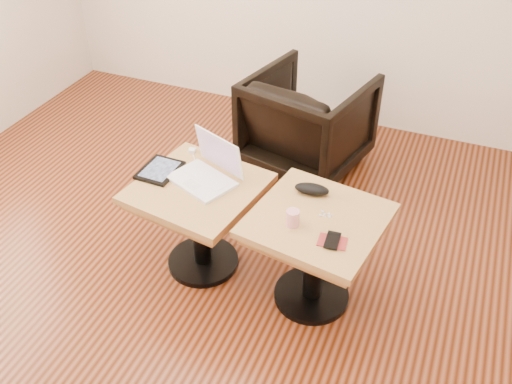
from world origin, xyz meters
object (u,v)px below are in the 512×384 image
at_px(side_table_right, 316,239).
at_px(armchair, 308,122).
at_px(side_table_left, 199,206).
at_px(striped_cup, 293,218).
at_px(laptop, 207,171).

xyz_separation_m(side_table_right, armchair, (-0.43, 1.21, -0.08)).
bearing_deg(side_table_left, side_table_right, 7.68).
bearing_deg(striped_cup, laptop, 161.08).
relative_size(side_table_right, armchair, 0.93).
bearing_deg(armchair, side_table_left, 93.13).
relative_size(laptop, armchair, 0.54).
distance_m(side_table_right, armchair, 1.29).
xyz_separation_m(side_table_right, laptop, (-0.63, 0.09, 0.19)).
bearing_deg(side_table_right, striped_cup, -125.54).
bearing_deg(laptop, armchair, 102.55).
bearing_deg(side_table_right, armchair, 118.73).
bearing_deg(laptop, side_table_left, -85.86).
distance_m(striped_cup, armchair, 1.37).
xyz_separation_m(laptop, striped_cup, (0.53, -0.18, -0.01)).
bearing_deg(side_table_left, striped_cup, -2.34).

